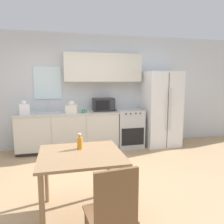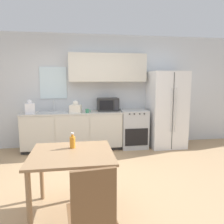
# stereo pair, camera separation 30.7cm
# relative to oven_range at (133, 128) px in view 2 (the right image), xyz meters

# --- Properties ---
(ground_plane) EXTENTS (12.00, 12.00, 0.00)m
(ground_plane) POSITION_rel_oven_range_xyz_m (-1.11, -1.74, -0.45)
(ground_plane) COLOR tan
(wall_back) EXTENTS (12.00, 0.38, 2.70)m
(wall_back) POSITION_rel_oven_range_xyz_m (-1.04, 0.32, 0.99)
(wall_back) COLOR silver
(wall_back) RESTS_ON ground_plane
(kitchen_counter) EXTENTS (2.28, 0.62, 0.88)m
(kitchen_counter) POSITION_rel_oven_range_xyz_m (-1.45, 0.02, -0.01)
(kitchen_counter) COLOR #333333
(kitchen_counter) RESTS_ON ground_plane
(oven_range) EXTENTS (0.62, 0.65, 0.91)m
(oven_range) POSITION_rel_oven_range_xyz_m (0.00, 0.00, 0.00)
(oven_range) COLOR #B7BABC
(oven_range) RESTS_ON ground_plane
(refrigerator) EXTENTS (0.83, 0.79, 1.82)m
(refrigerator) POSITION_rel_oven_range_xyz_m (0.81, -0.06, 0.46)
(refrigerator) COLOR white
(refrigerator) RESTS_ON ground_plane
(kitchen_sink) EXTENTS (0.67, 0.43, 0.26)m
(kitchen_sink) POSITION_rel_oven_range_xyz_m (-1.88, 0.03, 0.45)
(kitchen_sink) COLOR #B7BABC
(kitchen_sink) RESTS_ON kitchen_counter
(microwave) EXTENTS (0.50, 0.35, 0.31)m
(microwave) POSITION_rel_oven_range_xyz_m (-0.60, 0.12, 0.58)
(microwave) COLOR #282828
(microwave) RESTS_ON kitchen_counter
(coffee_mug) EXTENTS (0.12, 0.08, 0.09)m
(coffee_mug) POSITION_rel_oven_range_xyz_m (-1.10, -0.13, 0.47)
(coffee_mug) COLOR #3F8C66
(coffee_mug) RESTS_ON kitchen_counter
(grocery_bag_0) EXTENTS (0.24, 0.22, 0.31)m
(grocery_bag_0) POSITION_rel_oven_range_xyz_m (-2.36, -0.08, 0.57)
(grocery_bag_0) COLOR white
(grocery_bag_0) RESTS_ON kitchen_counter
(grocery_bag_1) EXTENTS (0.29, 0.26, 0.28)m
(grocery_bag_1) POSITION_rel_oven_range_xyz_m (-1.37, -0.12, 0.55)
(grocery_bag_1) COLOR silver
(grocery_bag_1) RESTS_ON kitchen_counter
(dining_table) EXTENTS (0.97, 0.90, 0.77)m
(dining_table) POSITION_rel_oven_range_xyz_m (-1.40, -2.52, 0.20)
(dining_table) COLOR #997551
(dining_table) RESTS_ON ground_plane
(dining_chair_near) EXTENTS (0.44, 0.44, 0.93)m
(dining_chair_near) POSITION_rel_oven_range_xyz_m (-1.22, -3.35, 0.08)
(dining_chair_near) COLOR brown
(dining_chair_near) RESTS_ON ground_plane
(drink_bottle) EXTENTS (0.07, 0.07, 0.20)m
(drink_bottle) POSITION_rel_oven_range_xyz_m (-1.40, -2.35, 0.39)
(drink_bottle) COLOR orange
(drink_bottle) RESTS_ON dining_table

